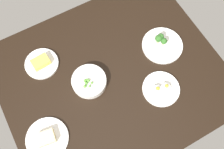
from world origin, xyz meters
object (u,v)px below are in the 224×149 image
(plate_sandwich, at_px, (47,138))
(plate_broccoli, at_px, (162,44))
(bowl_peas, at_px, (89,81))
(plate_eggs, at_px, (161,89))
(plate_cheese, at_px, (41,63))

(plate_sandwich, distance_m, plate_broccoli, 0.77)
(bowl_peas, bearing_deg, plate_broccoli, 0.23)
(plate_eggs, relative_size, plate_cheese, 1.07)
(plate_cheese, bearing_deg, bowl_peas, -51.35)
(plate_eggs, xyz_separation_m, plate_broccoli, (0.14, 0.21, 0.00))
(bowl_peas, bearing_deg, plate_sandwich, -152.79)
(plate_eggs, bearing_deg, plate_cheese, 138.29)
(plate_cheese, xyz_separation_m, plate_broccoli, (0.62, -0.22, 0.00))
(plate_eggs, height_order, plate_cheese, plate_eggs)
(bowl_peas, bearing_deg, plate_eggs, -34.47)
(plate_cheese, distance_m, plate_broccoli, 0.66)
(plate_sandwich, bearing_deg, plate_broccoli, 11.91)
(plate_eggs, height_order, plate_broccoli, plate_broccoli)
(plate_eggs, bearing_deg, bowl_peas, 145.53)
(plate_eggs, relative_size, plate_sandwich, 0.94)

